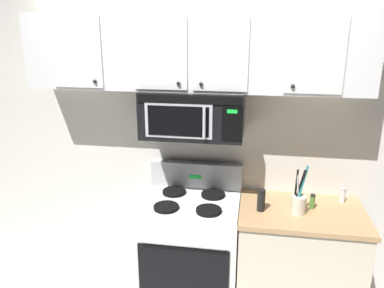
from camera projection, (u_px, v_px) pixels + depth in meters
name	position (u px, v px, depth m)	size (l,w,h in m)	color
back_wall	(198.00, 133.00, 3.18)	(5.20, 0.10, 2.70)	silver
stove_range	(191.00, 250.00, 3.10)	(0.76, 0.69, 1.12)	white
over_range_microwave	(193.00, 113.00, 2.88)	(0.76, 0.43, 0.35)	black
upper_cabinets	(194.00, 52.00, 2.78)	(2.50, 0.36, 0.55)	silver
counter_segment	(297.00, 262.00, 2.98)	(0.93, 0.65, 0.90)	beige
utensil_crock_cream	(298.00, 202.00, 2.77)	(0.11, 0.11, 0.37)	beige
salt_shaker	(343.00, 195.00, 2.95)	(0.04, 0.04, 0.11)	white
pepper_mill	(261.00, 200.00, 2.81)	(0.06, 0.06, 0.16)	black
spice_jar	(312.00, 201.00, 2.85)	(0.04, 0.04, 0.11)	#4C7F33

